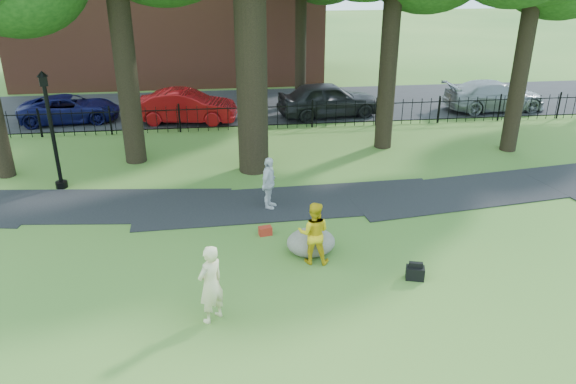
{
  "coord_description": "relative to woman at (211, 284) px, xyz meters",
  "views": [
    {
      "loc": [
        -1.06,
        -12.57,
        7.79
      ],
      "look_at": [
        0.68,
        2.0,
        1.26
      ],
      "focal_mm": 35.0,
      "sensor_mm": 36.0,
      "label": 1
    }
  ],
  "objects": [
    {
      "name": "backpack",
      "position": [
        5.07,
        1.08,
        -0.77
      ],
      "size": [
        0.52,
        0.4,
        0.34
      ],
      "primitive_type": "cube",
      "rotation": [
        0.0,
        0.0,
        -0.27
      ],
      "color": "black",
      "rests_on": "ground"
    },
    {
      "name": "navy_van",
      "position": [
        -6.73,
        16.26,
        -0.31
      ],
      "size": [
        4.74,
        2.56,
        1.26
      ],
      "primitive_type": "imported",
      "rotation": [
        0.0,
        0.0,
        1.67
      ],
      "color": "#0C0E3F",
      "rests_on": "ground"
    },
    {
      "name": "woman",
      "position": [
        0.0,
        0.0,
        0.0
      ],
      "size": [
        0.81,
        0.8,
        1.88
      ],
      "primitive_type": "imported",
      "rotation": [
        0.0,
        0.0,
        3.91
      ],
      "color": "beige",
      "rests_on": "ground"
    },
    {
      "name": "red_sedan",
      "position": [
        -1.26,
        15.52,
        -0.18
      ],
      "size": [
        4.81,
        2.21,
        1.53
      ],
      "primitive_type": "imported",
      "rotation": [
        0.0,
        0.0,
        1.44
      ],
      "color": "maroon",
      "rests_on": "ground"
    },
    {
      "name": "red_bag",
      "position": [
        1.51,
        3.87,
        -0.81
      ],
      "size": [
        0.41,
        0.3,
        0.25
      ],
      "primitive_type": "cube",
      "rotation": [
        0.0,
        0.0,
        0.19
      ],
      "color": "maroon",
      "rests_on": "ground"
    },
    {
      "name": "silver_car",
      "position": [
        14.1,
        15.84,
        -0.2
      ],
      "size": [
        5.17,
        2.27,
        1.48
      ],
      "primitive_type": "imported",
      "rotation": [
        0.0,
        0.0,
        1.61
      ],
      "color": "gray",
      "rests_on": "ground"
    },
    {
      "name": "grey_car",
      "position": [
        5.58,
        15.77,
        -0.11
      ],
      "size": [
        5.12,
        2.6,
        1.67
      ],
      "primitive_type": "imported",
      "rotation": [
        0.0,
        0.0,
        1.7
      ],
      "color": "black",
      "rests_on": "ground"
    },
    {
      "name": "street",
      "position": [
        1.51,
        18.02,
        -0.94
      ],
      "size": [
        80.0,
        7.0,
        0.02
      ],
      "primitive_type": "cube",
      "color": "black",
      "rests_on": "ground"
    },
    {
      "name": "iron_fence",
      "position": [
        1.51,
        14.02,
        -0.34
      ],
      "size": [
        44.0,
        0.04,
        1.2
      ],
      "color": "black",
      "rests_on": "ground"
    },
    {
      "name": "man",
      "position": [
        2.65,
        2.22,
        -0.08
      ],
      "size": [
        0.96,
        0.82,
        1.73
      ],
      "primitive_type": "imported",
      "rotation": [
        0.0,
        0.0,
        2.92
      ],
      "color": "gold",
      "rests_on": "ground"
    },
    {
      "name": "ground",
      "position": [
        1.51,
        2.02,
        -0.94
      ],
      "size": [
        120.0,
        120.0,
        0.0
      ],
      "primitive_type": "plane",
      "color": "#326021",
      "rests_on": "ground"
    },
    {
      "name": "lamppost",
      "position": [
        -5.24,
        8.17,
        1.05
      ],
      "size": [
        0.4,
        0.4,
        4.06
      ],
      "rotation": [
        0.0,
        0.0,
        0.34
      ],
      "color": "black",
      "rests_on": "ground"
    },
    {
      "name": "boulder",
      "position": [
        2.66,
        2.67,
        -0.55
      ],
      "size": [
        1.63,
        1.47,
        0.78
      ],
      "primitive_type": "ellipsoid",
      "rotation": [
        0.0,
        0.0,
        0.44
      ],
      "color": "#666255",
      "rests_on": "ground"
    },
    {
      "name": "pedestrian",
      "position": [
        1.78,
        5.67,
        -0.08
      ],
      "size": [
        0.8,
        1.09,
        1.71
      ],
      "primitive_type": "imported",
      "rotation": [
        0.0,
        0.0,
        1.14
      ],
      "color": "silver",
      "rests_on": "ground"
    },
    {
      "name": "footpath",
      "position": [
        2.51,
        5.92,
        -0.94
      ],
      "size": [
        36.07,
        3.85,
        0.03
      ],
      "primitive_type": "cube",
      "rotation": [
        0.0,
        0.0,
        0.03
      ],
      "color": "black",
      "rests_on": "ground"
    }
  ]
}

